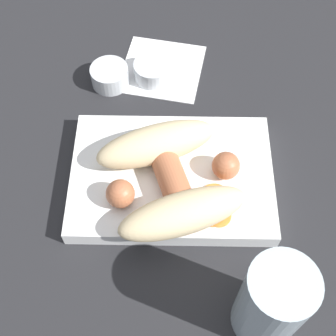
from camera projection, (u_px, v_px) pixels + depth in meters
name	position (u px, v px, depth m)	size (l,w,h in m)	color
ground_plane	(168.00, 182.00, 0.61)	(3.00, 3.00, 0.00)	#232326
food_tray	(168.00, 177.00, 0.60)	(0.25, 0.18, 0.02)	white
bread_roll	(165.00, 177.00, 0.56)	(0.19, 0.19, 0.05)	beige
sausage	(170.00, 178.00, 0.56)	(0.16, 0.14, 0.03)	#B26642
pickled_veggies	(211.00, 208.00, 0.56)	(0.06, 0.07, 0.00)	orange
napkin	(159.00, 68.00, 0.71)	(0.14, 0.14, 0.00)	white
condiment_cup_near	(149.00, 72.00, 0.69)	(0.06, 0.06, 0.03)	silver
condiment_cup_far	(107.00, 76.00, 0.69)	(0.06, 0.06, 0.03)	silver
drink_glass	(267.00, 303.00, 0.46)	(0.07, 0.07, 0.13)	silver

